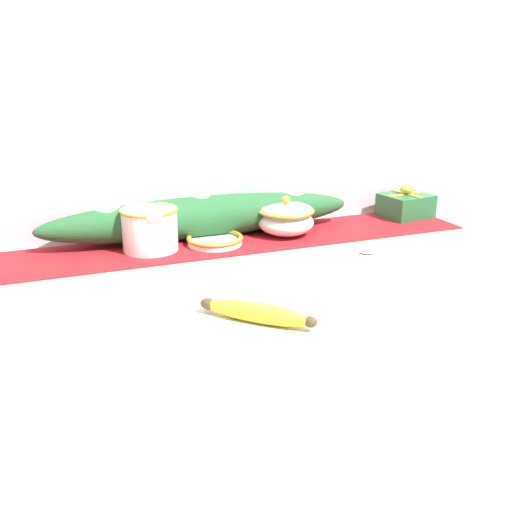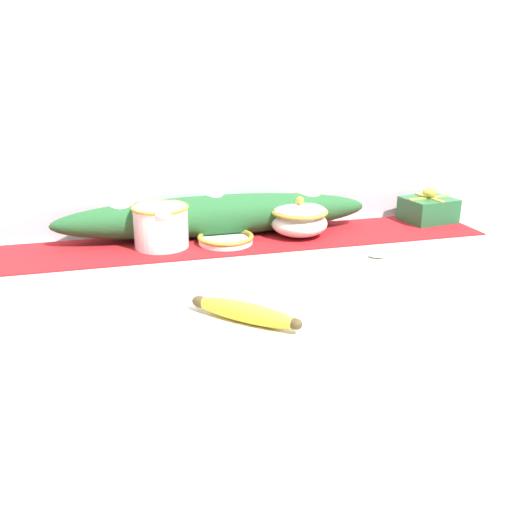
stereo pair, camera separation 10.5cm
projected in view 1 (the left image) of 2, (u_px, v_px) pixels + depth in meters
countertop at (244, 463)px, 1.24m from camera, size 1.35×0.64×0.88m
back_wall at (190, 94)px, 1.30m from camera, size 2.15×0.04×2.40m
table_runner at (210, 244)px, 1.29m from camera, size 1.24×0.20×0.00m
cream_pitcher at (150, 227)px, 1.22m from camera, size 0.12×0.14×0.10m
sugar_bowl at (286, 218)px, 1.34m from camera, size 0.13×0.13×0.09m
small_dish at (215, 240)px, 1.27m from camera, size 0.13×0.13×0.02m
banana at (257, 312)px, 0.90m from camera, size 0.16×0.15×0.03m
spoon at (362, 252)px, 1.22m from camera, size 0.16×0.07×0.01m
gift_box at (406, 205)px, 1.50m from camera, size 0.13×0.12×0.09m
poinsettia_garland at (202, 216)px, 1.32m from camera, size 0.74×0.11×0.11m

